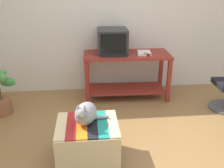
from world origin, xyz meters
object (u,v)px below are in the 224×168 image
object	(u,v)px
tv_monitor	(112,41)
potted_plant	(1,95)
stapler	(147,55)
ottoman_with_blanket	(88,142)
desk	(126,68)
cat	(86,113)
keyboard	(114,55)
book	(144,53)

from	to	relation	value
tv_monitor	potted_plant	bearing A→B (deg)	-162.52
tv_monitor	stapler	size ratio (longest dim) A/B	4.41
tv_monitor	ottoman_with_blanket	world-z (taller)	tv_monitor
desk	stapler	bearing A→B (deg)	-29.08
cat	potted_plant	size ratio (longest dim) A/B	0.62
desk	ottoman_with_blanket	size ratio (longest dim) A/B	2.12
keyboard	cat	distance (m)	1.54
desk	book	distance (m)	0.38
cat	book	bearing A→B (deg)	77.13
tv_monitor	keyboard	world-z (taller)	tv_monitor
keyboard	desk	bearing A→B (deg)	35.80
tv_monitor	cat	bearing A→B (deg)	-103.73
book	potted_plant	distance (m)	2.27
tv_monitor	keyboard	distance (m)	0.28
desk	potted_plant	distance (m)	1.97
ottoman_with_blanket	cat	xyz separation A→B (m)	(-0.01, 0.02, 0.34)
tv_monitor	cat	size ratio (longest dim) A/B	1.19
tv_monitor	ottoman_with_blanket	bearing A→B (deg)	-103.20
book	cat	size ratio (longest dim) A/B	0.66
desk	tv_monitor	distance (m)	0.49
ottoman_with_blanket	stapler	world-z (taller)	stapler
tv_monitor	ottoman_with_blanket	size ratio (longest dim) A/B	0.74
tv_monitor	keyboard	size ratio (longest dim) A/B	1.21
desk	ottoman_with_blanket	world-z (taller)	desk
stapler	book	bearing A→B (deg)	57.37
book	ottoman_with_blanket	world-z (taller)	book
ottoman_with_blanket	cat	distance (m)	0.34
ottoman_with_blanket	tv_monitor	bearing A→B (deg)	75.39
ottoman_with_blanket	book	bearing A→B (deg)	58.88
keyboard	book	world-z (taller)	book
cat	desk	bearing A→B (deg)	85.76
tv_monitor	book	distance (m)	0.54
book	keyboard	bearing A→B (deg)	-163.11
book	stapler	xyz separation A→B (m)	(0.02, -0.12, 0.00)
keyboard	book	bearing A→B (deg)	14.73
stapler	cat	bearing A→B (deg)	-165.02
tv_monitor	potted_plant	xyz separation A→B (m)	(-1.69, -0.49, -0.65)
ottoman_with_blanket	desk	bearing A→B (deg)	67.47
keyboard	tv_monitor	bearing A→B (deg)	96.48
ottoman_with_blanket	potted_plant	distance (m)	1.74
keyboard	cat	bearing A→B (deg)	-101.42
tv_monitor	stapler	bearing A→B (deg)	-24.89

